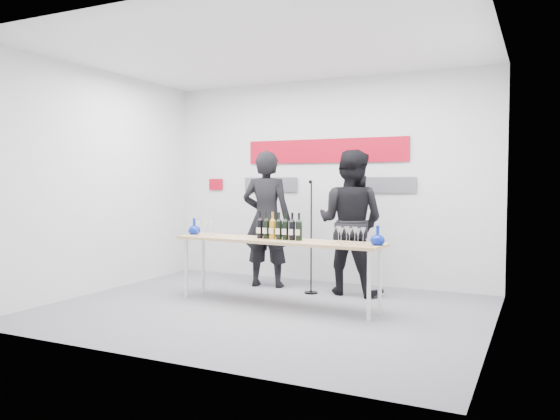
{
  "coord_description": "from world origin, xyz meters",
  "views": [
    {
      "loc": [
        2.91,
        -5.6,
        1.5
      ],
      "look_at": [
        0.03,
        0.38,
        1.15
      ],
      "focal_mm": 35.0,
      "sensor_mm": 36.0,
      "label": 1
    }
  ],
  "objects_px": {
    "mic_stand": "(311,259)",
    "presenter_right": "(351,222)",
    "tasting_table": "(276,244)",
    "presenter_left": "(267,219)"
  },
  "relations": [
    {
      "from": "mic_stand",
      "to": "presenter_right",
      "type": "bearing_deg",
      "value": 36.42
    },
    {
      "from": "tasting_table",
      "to": "presenter_left",
      "type": "distance_m",
      "value": 1.2
    },
    {
      "from": "presenter_left",
      "to": "mic_stand",
      "type": "xyz_separation_m",
      "value": [
        0.76,
        -0.18,
        -0.5
      ]
    },
    {
      "from": "presenter_right",
      "to": "mic_stand",
      "type": "xyz_separation_m",
      "value": [
        -0.48,
        -0.21,
        -0.49
      ]
    },
    {
      "from": "presenter_left",
      "to": "presenter_right",
      "type": "bearing_deg",
      "value": 170.95
    },
    {
      "from": "tasting_table",
      "to": "mic_stand",
      "type": "height_order",
      "value": "mic_stand"
    },
    {
      "from": "tasting_table",
      "to": "presenter_left",
      "type": "xyz_separation_m",
      "value": [
        -0.64,
        0.99,
        0.23
      ]
    },
    {
      "from": "tasting_table",
      "to": "mic_stand",
      "type": "distance_m",
      "value": 0.87
    },
    {
      "from": "tasting_table",
      "to": "mic_stand",
      "type": "xyz_separation_m",
      "value": [
        0.12,
        0.81,
        -0.28
      ]
    },
    {
      "from": "presenter_left",
      "to": "presenter_right",
      "type": "distance_m",
      "value": 1.24
    }
  ]
}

